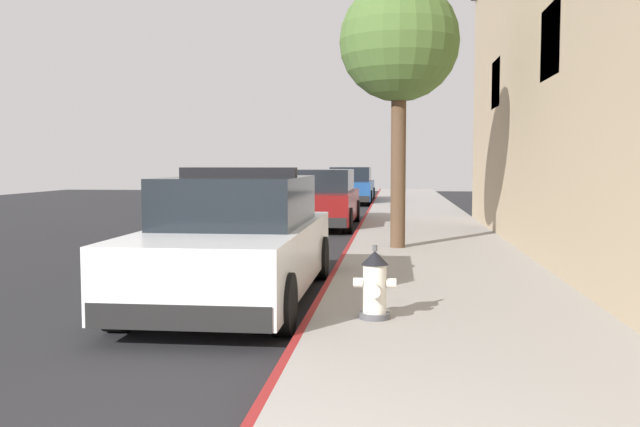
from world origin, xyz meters
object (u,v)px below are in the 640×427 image
at_px(fire_hydrant, 375,285).
at_px(police_cruiser, 238,242).
at_px(street_tree, 399,44).
at_px(parked_car_silver_ahead, 321,200).
at_px(parked_car_dark_far, 351,186).

bearing_deg(fire_hydrant, police_cruiser, 140.20).
bearing_deg(police_cruiser, fire_hydrant, -39.80).
relative_size(police_cruiser, street_tree, 0.97).
bearing_deg(parked_car_silver_ahead, parked_car_dark_far, 89.29).
bearing_deg(fire_hydrant, street_tree, 87.56).
relative_size(fire_hydrant, street_tree, 0.15).
height_order(parked_car_dark_far, street_tree, street_tree).
xyz_separation_m(fire_hydrant, street_tree, (0.26, 6.04, 3.46)).
distance_m(parked_car_silver_ahead, parked_car_dark_far, 10.79).
height_order(police_cruiser, parked_car_dark_far, police_cruiser).
height_order(parked_car_silver_ahead, parked_car_dark_far, same).
height_order(police_cruiser, fire_hydrant, police_cruiser).
distance_m(parked_car_silver_ahead, fire_hydrant, 11.72).
bearing_deg(fire_hydrant, parked_car_dark_far, 94.29).
xyz_separation_m(parked_car_dark_far, fire_hydrant, (1.68, -22.37, -0.25)).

